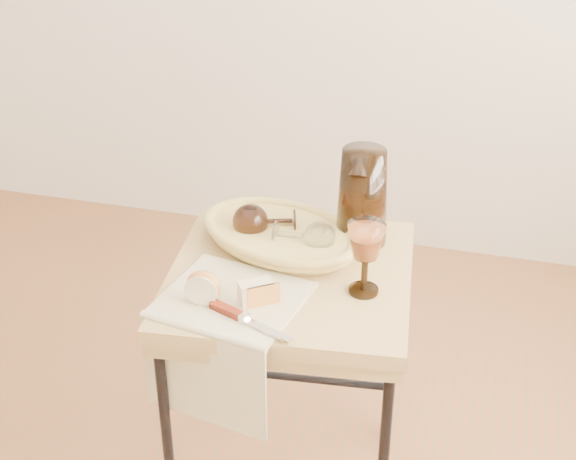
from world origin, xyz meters
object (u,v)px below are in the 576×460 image
(tea_towel, at_px, (232,298))
(table_knife, at_px, (247,319))
(wine_goblet, at_px, (365,258))
(apple_half, at_px, (204,286))
(side_table, at_px, (290,389))
(goblet_lying_b, at_px, (300,235))
(bread_basket, at_px, (281,237))
(goblet_lying_a, at_px, (269,221))
(pitcher, at_px, (362,196))

(tea_towel, height_order, table_knife, table_knife)
(table_knife, bearing_deg, wine_goblet, 62.67)
(wine_goblet, relative_size, apple_half, 2.20)
(side_table, distance_m, goblet_lying_b, 0.41)
(side_table, relative_size, goblet_lying_b, 5.59)
(side_table, bearing_deg, bread_basket, 116.58)
(goblet_lying_a, bearing_deg, table_knife, 81.07)
(goblet_lying_b, bearing_deg, wine_goblet, -37.08)
(tea_towel, height_order, goblet_lying_b, goblet_lying_b)
(side_table, bearing_deg, tea_towel, -123.09)
(table_knife, bearing_deg, bread_basket, 114.75)
(goblet_lying_a, bearing_deg, side_table, 107.90)
(side_table, height_order, pitcher, pitcher)
(bread_basket, bearing_deg, wine_goblet, -12.61)
(bread_basket, relative_size, goblet_lying_b, 2.92)
(tea_towel, bearing_deg, bread_basket, 90.38)
(goblet_lying_b, xyz_separation_m, apple_half, (-0.15, -0.24, -0.01))
(tea_towel, relative_size, bread_basket, 0.80)
(tea_towel, xyz_separation_m, pitcher, (0.22, 0.32, 0.12))
(goblet_lying_a, height_order, wine_goblet, wine_goblet)
(goblet_lying_b, bearing_deg, pitcher, 36.01)
(goblet_lying_a, bearing_deg, tea_towel, 70.85)
(table_knife, bearing_deg, goblet_lying_a, 120.05)
(apple_half, bearing_deg, goblet_lying_b, 55.67)
(tea_towel, bearing_deg, side_table, 66.81)
(bread_basket, height_order, table_knife, bread_basket)
(wine_goblet, bearing_deg, bread_basket, 148.41)
(tea_towel, bearing_deg, table_knife, -43.60)
(tea_towel, relative_size, apple_half, 3.75)
(goblet_lying_b, distance_m, table_knife, 0.30)
(goblet_lying_b, xyz_separation_m, wine_goblet, (0.17, -0.12, 0.04))
(goblet_lying_a, height_order, table_knife, goblet_lying_a)
(bread_basket, height_order, wine_goblet, wine_goblet)
(side_table, distance_m, pitcher, 0.52)
(side_table, distance_m, wine_goblet, 0.47)
(side_table, distance_m, bread_basket, 0.39)
(bread_basket, height_order, pitcher, pitcher)
(goblet_lying_b, bearing_deg, apple_half, -124.17)
(pitcher, height_order, table_knife, pitcher)
(tea_towel, distance_m, apple_half, 0.07)
(goblet_lying_b, bearing_deg, bread_basket, 155.42)
(side_table, distance_m, tea_towel, 0.39)
(side_table, relative_size, apple_half, 8.94)
(side_table, xyz_separation_m, wine_goblet, (0.18, -0.04, 0.43))
(pitcher, distance_m, apple_half, 0.45)
(goblet_lying_a, relative_size, table_knife, 0.69)
(wine_goblet, bearing_deg, apple_half, -158.50)
(wine_goblet, xyz_separation_m, apple_half, (-0.32, -0.13, -0.04))
(tea_towel, bearing_deg, goblet_lying_a, 98.06)
(apple_half, height_order, table_knife, apple_half)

